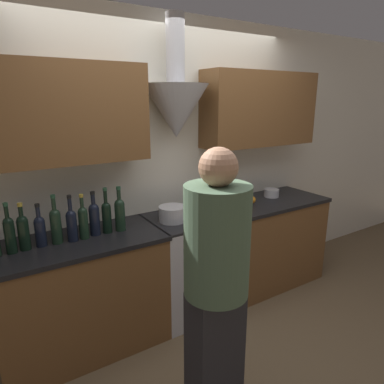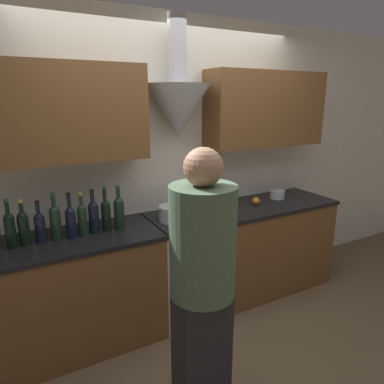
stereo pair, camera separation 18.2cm
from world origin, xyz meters
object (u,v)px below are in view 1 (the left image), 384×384
(saucepan, at_px, (272,193))
(wine_bottle_7, at_px, (94,217))
(stove_range, at_px, (186,264))
(wine_bottle_6, at_px, (83,221))
(wine_bottle_2, at_px, (23,231))
(wine_bottle_8, at_px, (107,215))
(wine_bottle_5, at_px, (72,223))
(person_foreground_left, at_px, (216,287))
(mixing_bowl, at_px, (201,210))
(wine_bottle_1, at_px, (10,233))
(orange_fruit, at_px, (252,200))
(stock_pot, at_px, (172,214))
(wine_bottle_3, at_px, (40,229))
(wine_bottle_9, at_px, (120,213))
(wine_bottle_4, at_px, (56,224))

(saucepan, bearing_deg, wine_bottle_7, -178.81)
(stove_range, height_order, wine_bottle_6, wine_bottle_6)
(wine_bottle_2, xyz_separation_m, wine_bottle_8, (0.58, 0.00, 0.00))
(wine_bottle_5, height_order, person_foreground_left, person_foreground_left)
(wine_bottle_8, height_order, mixing_bowl, wine_bottle_8)
(mixing_bowl, bearing_deg, wine_bottle_1, 178.47)
(orange_fruit, xyz_separation_m, person_foreground_left, (-1.24, -1.09, -0.02))
(stock_pot, height_order, orange_fruit, stock_pot)
(wine_bottle_3, xyz_separation_m, wine_bottle_6, (0.29, -0.02, 0.01))
(wine_bottle_3, height_order, stock_pot, wine_bottle_3)
(stove_range, xyz_separation_m, wine_bottle_5, (-0.95, -0.00, 0.58))
(wine_bottle_8, bearing_deg, person_foreground_left, -79.27)
(wine_bottle_1, xyz_separation_m, stock_pot, (1.20, -0.03, -0.08))
(wine_bottle_1, bearing_deg, wine_bottle_8, 0.99)
(wine_bottle_8, xyz_separation_m, saucepan, (1.78, 0.04, -0.10))
(wine_bottle_6, distance_m, wine_bottle_7, 0.09)
(wine_bottle_9, xyz_separation_m, person_foreground_left, (0.11, -1.11, -0.12))
(wine_bottle_4, distance_m, saucepan, 2.15)
(wine_bottle_6, relative_size, wine_bottle_9, 0.96)
(wine_bottle_9, xyz_separation_m, mixing_bowl, (0.73, -0.04, -0.10))
(wine_bottle_7, distance_m, mixing_bowl, 0.93)
(wine_bottle_6, relative_size, wine_bottle_8, 0.95)
(wine_bottle_4, height_order, person_foreground_left, person_foreground_left)
(stove_range, bearing_deg, wine_bottle_3, 178.71)
(wine_bottle_9, bearing_deg, orange_fruit, -0.69)
(stove_range, distance_m, wine_bottle_6, 1.05)
(wine_bottle_3, distance_m, wine_bottle_9, 0.58)
(wine_bottle_1, xyz_separation_m, wine_bottle_8, (0.66, 0.01, -0.00))
(saucepan, bearing_deg, wine_bottle_2, -178.88)
(saucepan, bearing_deg, wine_bottle_4, -178.70)
(wine_bottle_6, height_order, saucepan, wine_bottle_6)
(wine_bottle_1, height_order, wine_bottle_3, wine_bottle_1)
(wine_bottle_1, distance_m, mixing_bowl, 1.50)
(wine_bottle_6, relative_size, orange_fruit, 4.59)
(person_foreground_left, bearing_deg, wine_bottle_5, 113.55)
(wine_bottle_3, bearing_deg, orange_fruit, -0.85)
(wine_bottle_7, relative_size, orange_fruit, 4.62)
(wine_bottle_6, bearing_deg, wine_bottle_4, 174.81)
(wine_bottle_7, bearing_deg, mixing_bowl, -3.43)
(wine_bottle_1, distance_m, wine_bottle_3, 0.19)
(wine_bottle_8, xyz_separation_m, person_foreground_left, (0.21, -1.12, -0.12))
(orange_fruit, bearing_deg, wine_bottle_4, 179.32)
(wine_bottle_2, height_order, wine_bottle_7, wine_bottle_7)
(orange_fruit, height_order, person_foreground_left, person_foreground_left)
(wine_bottle_8, bearing_deg, wine_bottle_5, -174.62)
(wine_bottle_2, relative_size, orange_fruit, 4.51)
(wine_bottle_2, height_order, person_foreground_left, person_foreground_left)
(wine_bottle_7, height_order, wine_bottle_9, wine_bottle_9)
(wine_bottle_6, relative_size, mixing_bowl, 1.27)
(wine_bottle_4, bearing_deg, wine_bottle_5, -10.70)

